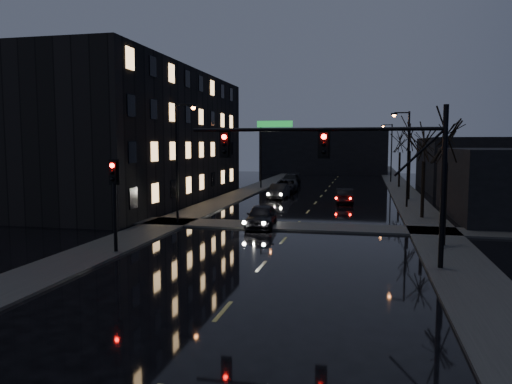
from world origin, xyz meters
The scene contains 22 objects.
ground centered at (0.00, 0.00, 0.00)m, with size 160.00×160.00×0.00m, color black.
sidewalk_left centered at (-8.50, 35.00, 0.06)m, with size 3.00×140.00×0.12m, color #2D2D2B.
sidewalk_right centered at (8.50, 35.00, 0.06)m, with size 3.00×140.00×0.12m, color #2D2D2B.
sidewalk_cross centered at (0.00, 18.50, 0.06)m, with size 40.00×3.00×0.12m, color #2D2D2B.
apartment_block centered at (-16.50, 30.00, 6.00)m, with size 12.00×30.00×12.00m, color black.
commercial_right_far centered at (17.00, 48.00, 3.00)m, with size 12.00×18.00×6.00m, color black.
far_block centered at (-3.00, 78.00, 4.00)m, with size 22.00×10.00×8.00m, color black.
signal_mast centered at (3.85, 9.00, 4.87)m, with size 11.11×0.41×7.00m.
signal_pole_left centered at (-7.50, 8.99, 3.01)m, with size 0.35×0.41×4.53m.
tree_near centered at (8.40, 14.00, 6.22)m, with size 3.52×3.52×8.08m.
tree_mid_a centered at (8.40, 24.00, 5.83)m, with size 3.30×3.30×7.58m.
tree_mid_b centered at (8.40, 36.00, 6.61)m, with size 3.74×3.74×8.59m.
tree_far centered at (8.40, 50.00, 6.06)m, with size 3.43×3.43×7.88m.
streetlight_l_near centered at (-7.58, 18.00, 4.77)m, with size 1.53×0.28×8.00m.
streetlight_l_far centered at (-7.58, 45.00, 4.77)m, with size 1.53×0.28×8.00m.
streetlight_r_mid centered at (7.58, 30.00, 4.77)m, with size 1.53×0.28×8.00m.
streetlight_r_far centered at (7.58, 58.00, 4.77)m, with size 1.53×0.28×8.00m.
oncoming_car_a centered at (-2.07, 17.93, 0.74)m, with size 1.74×4.32×1.47m, color black.
oncoming_car_b centered at (-3.88, 34.71, 0.71)m, with size 1.51×4.34×1.43m, color black.
oncoming_car_c centered at (-4.19, 40.52, 0.73)m, with size 2.41×5.24×1.46m, color black.
oncoming_car_d centered at (-4.86, 49.10, 0.75)m, with size 2.11×5.18×1.50m, color black.
lead_car centered at (2.57, 32.14, 0.68)m, with size 1.43×4.10×1.35m, color black.
Camera 1 is at (4.41, -13.02, 5.40)m, focal length 35.00 mm.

